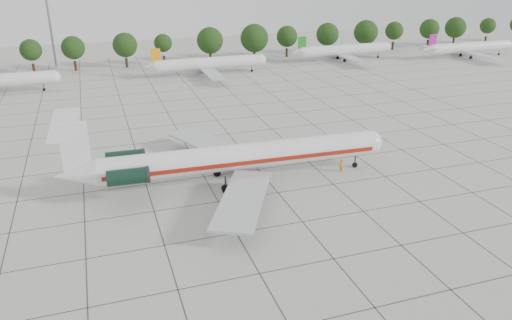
# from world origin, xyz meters

# --- Properties ---
(ground) EXTENTS (260.00, 260.00, 0.00)m
(ground) POSITION_xyz_m (0.00, 0.00, 0.00)
(ground) COLOR #B7B7AF
(ground) RESTS_ON ground
(apron_joints) EXTENTS (170.00, 170.00, 0.02)m
(apron_joints) POSITION_xyz_m (0.00, 15.00, 0.01)
(apron_joints) COLOR #383838
(apron_joints) RESTS_ON ground
(main_airliner) EXTENTS (44.71, 35.11, 10.47)m
(main_airliner) POSITION_xyz_m (-5.68, 4.93, 3.70)
(main_airliner) COLOR silver
(main_airliner) RESTS_ON ground
(ground_crew) EXTENTS (0.84, 0.75, 1.93)m
(ground_crew) POSITION_xyz_m (10.89, 3.54, 0.97)
(ground_crew) COLOR #BD650B
(ground_crew) RESTS_ON ground
(bg_airliner_c) EXTENTS (28.24, 27.20, 7.40)m
(bg_airliner_c) POSITION_xyz_m (7.44, 68.91, 2.91)
(bg_airliner_c) COLOR silver
(bg_airliner_c) RESTS_ON ground
(bg_airliner_d) EXTENTS (28.24, 27.20, 7.40)m
(bg_airliner_d) POSITION_xyz_m (48.81, 74.89, 2.91)
(bg_airliner_d) COLOR silver
(bg_airliner_d) RESTS_ON ground
(bg_airliner_e) EXTENTS (28.24, 27.20, 7.40)m
(bg_airliner_e) POSITION_xyz_m (86.07, 67.02, 2.91)
(bg_airliner_e) COLOR silver
(bg_airliner_e) RESTS_ON ground
(tree_line) EXTENTS (249.86, 8.44, 10.22)m
(tree_line) POSITION_xyz_m (-11.68, 85.00, 5.98)
(tree_line) COLOR #332114
(tree_line) RESTS_ON ground
(floodlight_mast) EXTENTS (1.60, 1.60, 25.45)m
(floodlight_mast) POSITION_xyz_m (-30.00, 92.00, 14.28)
(floodlight_mast) COLOR slate
(floodlight_mast) RESTS_ON ground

